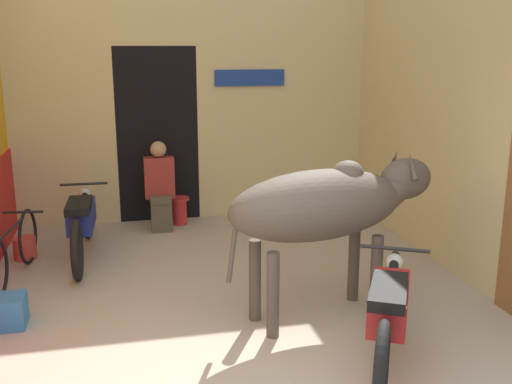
# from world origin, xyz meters

# --- Properties ---
(wall_back_with_doorway) EXTENTS (4.99, 0.93, 3.98)m
(wall_back_with_doorway) POSITION_xyz_m (-0.19, 5.30, 1.72)
(wall_back_with_doorway) COLOR #D1BC84
(wall_back_with_doorway) RESTS_ON ground_plane
(wall_right_with_door) EXTENTS (0.22, 5.05, 3.98)m
(wall_right_with_door) POSITION_xyz_m (2.58, 2.48, 1.96)
(wall_right_with_door) COLOR #D1BC84
(wall_right_with_door) RESTS_ON ground_plane
(cow) EXTENTS (2.14, 1.01, 1.50)m
(cow) POSITION_xyz_m (0.77, 1.55, 1.07)
(cow) COLOR #4C4238
(cow) RESTS_ON ground_plane
(motorcycle_near) EXTENTS (1.06, 1.88, 0.79)m
(motorcycle_near) POSITION_xyz_m (0.94, 0.60, 0.45)
(motorcycle_near) COLOR black
(motorcycle_near) RESTS_ON ground_plane
(motorcycle_far) EXTENTS (0.58, 2.12, 0.78)m
(motorcycle_far) POSITION_xyz_m (-1.52, 3.67, 0.45)
(motorcycle_far) COLOR black
(motorcycle_far) RESTS_ON ground_plane
(bicycle) EXTENTS (0.44, 1.70, 0.65)m
(bicycle) POSITION_xyz_m (-2.19, 3.07, 0.33)
(bicycle) COLOR black
(bicycle) RESTS_ON ground_plane
(shopkeeper_seated) EXTENTS (0.40, 0.34, 1.21)m
(shopkeeper_seated) POSITION_xyz_m (-0.55, 4.59, 0.63)
(shopkeeper_seated) COLOR brown
(shopkeeper_seated) RESTS_ON ground_plane
(plastic_stool) EXTENTS (0.28, 0.28, 0.39)m
(plastic_stool) POSITION_xyz_m (-0.27, 4.76, 0.21)
(plastic_stool) COLOR red
(plastic_stool) RESTS_ON ground_plane
(crate) EXTENTS (0.44, 0.32, 0.28)m
(crate) POSITION_xyz_m (-2.15, 1.95, 0.14)
(crate) COLOR teal
(crate) RESTS_ON ground_plane
(bucket) EXTENTS (0.26, 0.26, 0.26)m
(bucket) POSITION_xyz_m (-2.19, 3.76, 0.13)
(bucket) COLOR #C63D33
(bucket) RESTS_ON ground_plane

